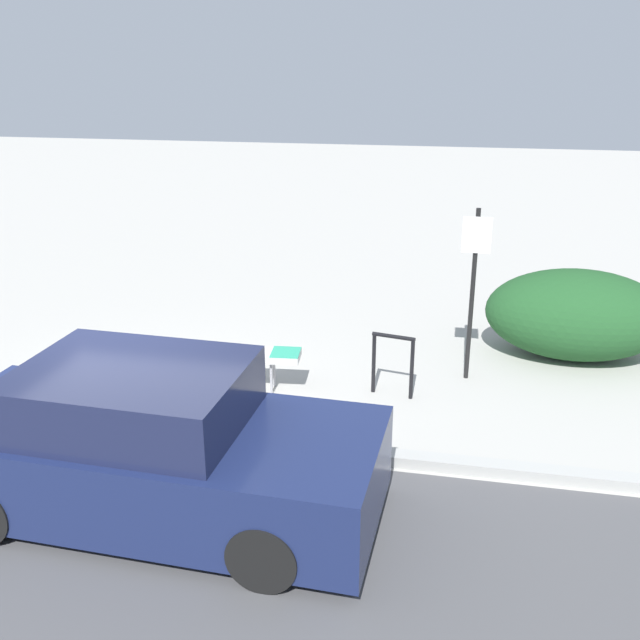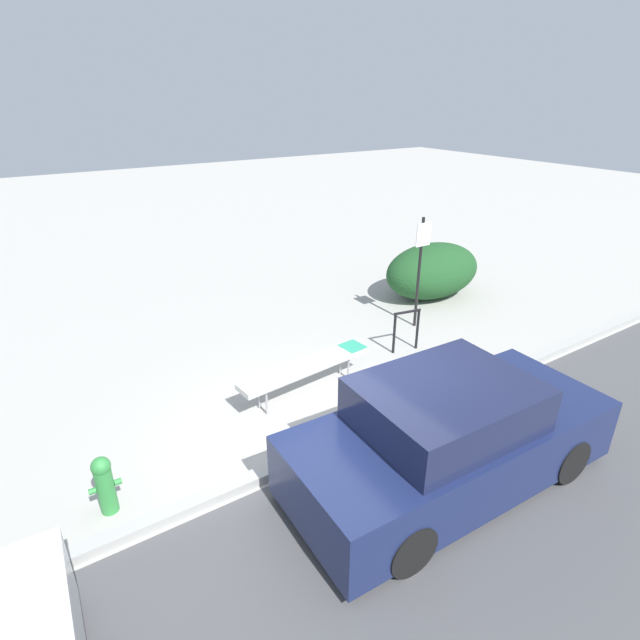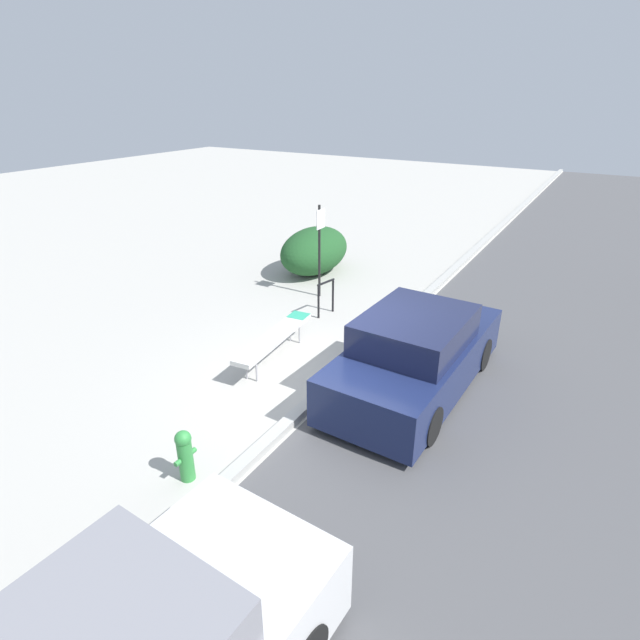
% 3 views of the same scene
% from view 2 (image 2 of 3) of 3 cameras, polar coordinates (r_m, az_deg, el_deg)
% --- Properties ---
extents(ground_plane, '(60.00, 60.00, 0.00)m').
position_cam_2_polar(ground_plane, '(7.10, 1.27, -14.60)').
color(ground_plane, '#ADAAA3').
extents(curb, '(60.00, 0.20, 0.13)m').
position_cam_2_polar(curb, '(7.06, 1.27, -14.19)').
color(curb, '#A8A8A3').
rests_on(curb, ground_plane).
extents(bench, '(2.39, 0.61, 0.54)m').
position_cam_2_polar(bench, '(8.02, -1.57, -5.40)').
color(bench, '#99999E').
rests_on(bench, ground_plane).
extents(bike_rack, '(0.55, 0.16, 0.83)m').
position_cam_2_polar(bike_rack, '(9.45, 9.84, -0.74)').
color(bike_rack, black).
rests_on(bike_rack, ground_plane).
extents(sign_post, '(0.36, 0.08, 2.30)m').
position_cam_2_polar(sign_post, '(10.21, 11.37, 6.41)').
color(sign_post, black).
rests_on(sign_post, ground_plane).
extents(fire_hydrant, '(0.36, 0.22, 0.77)m').
position_cam_2_polar(fire_hydrant, '(6.50, -23.40, -16.75)').
color(fire_hydrant, '#338C3F').
rests_on(fire_hydrant, ground_plane).
extents(shrub_hedge, '(2.52, 1.57, 1.28)m').
position_cam_2_polar(shrub_hedge, '(12.15, 12.72, 5.53)').
color(shrub_hedge, '#1E4C23').
rests_on(shrub_hedge, ground_plane).
extents(parked_car_near, '(4.21, 1.87, 1.45)m').
position_cam_2_polar(parked_car_near, '(6.44, 14.52, -12.84)').
color(parked_car_near, black).
rests_on(parked_car_near, ground_plane).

